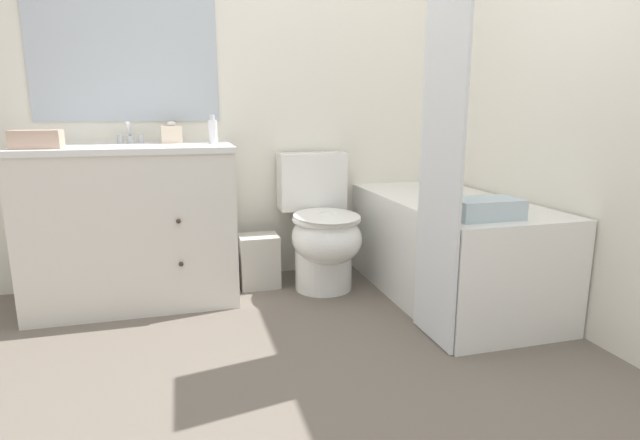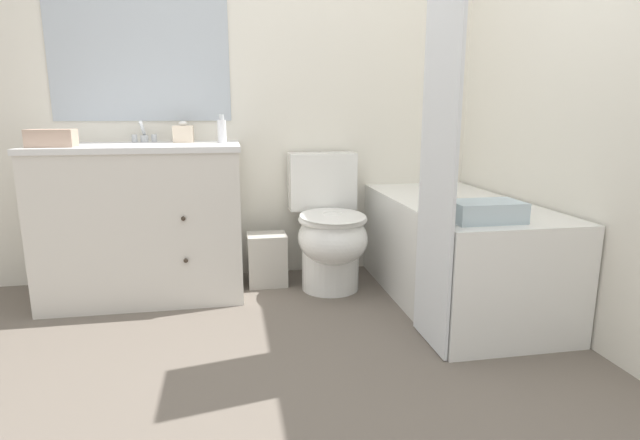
# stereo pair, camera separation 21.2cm
# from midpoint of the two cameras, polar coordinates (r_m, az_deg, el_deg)

# --- Properties ---
(ground_plane) EXTENTS (14.00, 14.00, 0.00)m
(ground_plane) POSITION_cam_midpoint_polar(r_m,az_deg,el_deg) (1.98, 2.13, -19.19)
(ground_plane) COLOR #6B6056
(wall_back) EXTENTS (8.00, 0.06, 2.50)m
(wall_back) POSITION_cam_midpoint_polar(r_m,az_deg,el_deg) (3.18, -3.93, 16.18)
(wall_back) COLOR white
(wall_back) RESTS_ON ground_plane
(wall_right) EXTENTS (0.05, 2.48, 2.50)m
(wall_right) POSITION_cam_midpoint_polar(r_m,az_deg,el_deg) (2.93, 25.73, 15.34)
(wall_right) COLOR white
(wall_right) RESTS_ON ground_plane
(vanity_cabinet) EXTENTS (1.08, 0.60, 0.86)m
(vanity_cabinet) POSITION_cam_midpoint_polar(r_m,az_deg,el_deg) (2.93, -17.51, 0.00)
(vanity_cabinet) COLOR silver
(vanity_cabinet) RESTS_ON ground_plane
(sink_faucet) EXTENTS (0.14, 0.12, 0.12)m
(sink_faucet) POSITION_cam_midpoint_polar(r_m,az_deg,el_deg) (3.07, -17.62, 9.12)
(sink_faucet) COLOR silver
(sink_faucet) RESTS_ON vanity_cabinet
(toilet) EXTENTS (0.41, 0.67, 0.79)m
(toilet) POSITION_cam_midpoint_polar(r_m,az_deg,el_deg) (2.93, 3.17, -1.21)
(toilet) COLOR white
(toilet) RESTS_ON ground_plane
(bathtub) EXTENTS (0.67, 1.36, 0.56)m
(bathtub) POSITION_cam_midpoint_polar(r_m,az_deg,el_deg) (2.88, 17.29, -3.37)
(bathtub) COLOR white
(bathtub) RESTS_ON ground_plane
(shower_curtain) EXTENTS (0.01, 0.36, 2.02)m
(shower_curtain) POSITION_cam_midpoint_polar(r_m,az_deg,el_deg) (2.18, 16.36, 11.32)
(shower_curtain) COLOR white
(shower_curtain) RESTS_ON ground_plane
(wastebasket) EXTENTS (0.23, 0.20, 0.31)m
(wastebasket) POSITION_cam_midpoint_polar(r_m,az_deg,el_deg) (3.04, -4.07, -4.53)
(wastebasket) COLOR #B7B2A8
(wastebasket) RESTS_ON ground_plane
(tissue_box) EXTENTS (0.11, 0.11, 0.12)m
(tissue_box) POSITION_cam_midpoint_polar(r_m,az_deg,el_deg) (3.00, -13.39, 9.59)
(tissue_box) COLOR beige
(tissue_box) RESTS_ON vanity_cabinet
(soap_dispenser) EXTENTS (0.05, 0.05, 0.16)m
(soap_dispenser) POSITION_cam_midpoint_polar(r_m,az_deg,el_deg) (2.89, -9.07, 10.06)
(soap_dispenser) COLOR silver
(soap_dispenser) RESTS_ON vanity_cabinet
(hand_towel_folded) EXTENTS (0.22, 0.12, 0.09)m
(hand_towel_folded) POSITION_cam_midpoint_polar(r_m,az_deg,el_deg) (2.81, -26.47, 8.37)
(hand_towel_folded) COLOR tan
(hand_towel_folded) RESTS_ON vanity_cabinet
(bath_towel_folded) EXTENTS (0.31, 0.19, 0.09)m
(bath_towel_folded) POSITION_cam_midpoint_polar(r_m,az_deg,el_deg) (2.33, 20.93, 0.91)
(bath_towel_folded) COLOR silver
(bath_towel_folded) RESTS_ON bathtub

